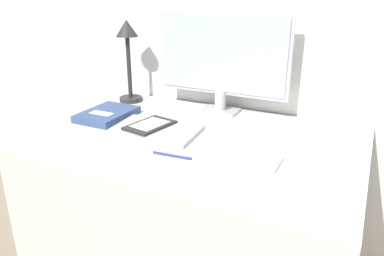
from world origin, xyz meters
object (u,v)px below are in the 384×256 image
laptop (156,130)px  desk_lamp (128,48)px  ereader (150,125)px  keyboard (235,156)px  monitor (222,58)px  notebook (107,114)px  pen (172,155)px

laptop → desk_lamp: (-0.32, 0.30, 0.24)m
ereader → desk_lamp: bearing=135.1°
laptop → ereader: bearing=168.0°
keyboard → desk_lamp: size_ratio=0.76×
monitor → laptop: 0.42m
notebook → desk_lamp: bearing=102.4°
ereader → notebook: bearing=169.0°
monitor → notebook: bearing=-144.3°
monitor → keyboard: (0.22, -0.42, -0.23)m
keyboard → notebook: 0.63m
ereader → monitor: bearing=65.0°
laptop → notebook: bearing=168.9°
monitor → ereader: bearing=-115.0°
ereader → notebook: (-0.24, 0.05, -0.01)m
notebook → pen: notebook is taller
monitor → keyboard: 0.52m
keyboard → desk_lamp: 0.81m
ereader → pen: 0.25m
monitor → desk_lamp: monitor is taller
desk_lamp → notebook: desk_lamp is taller
monitor → notebook: monitor is taller
laptop → ereader: ereader is taller
keyboard → desk_lamp: bearing=150.3°
notebook → pen: size_ratio=1.76×
ereader → notebook: 0.25m
monitor → ereader: 0.42m
desk_lamp → pen: 0.71m
ereader → desk_lamp: 0.48m
laptop → ereader: size_ratio=1.64×
monitor → desk_lamp: size_ratio=1.53×
desk_lamp → pen: (0.49, -0.46, -0.25)m
desk_lamp → notebook: 0.35m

